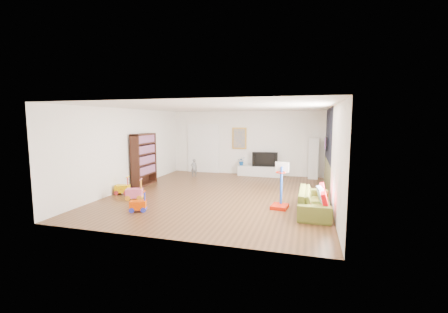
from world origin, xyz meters
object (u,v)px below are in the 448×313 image
(basketball_hoop, at_px, (280,186))
(sofa, at_px, (314,201))
(bookshelf, at_px, (144,159))
(media_console, at_px, (259,171))

(basketball_hoop, bearing_deg, sofa, 1.06)
(bookshelf, height_order, basketball_hoop, bookshelf)
(bookshelf, bearing_deg, media_console, 36.61)
(media_console, bearing_deg, basketball_hoop, -72.78)
(media_console, xyz_separation_m, basketball_hoop, (1.26, -4.49, 0.40))
(basketball_hoop, bearing_deg, media_console, 113.15)
(media_console, relative_size, bookshelf, 0.96)
(bookshelf, height_order, sofa, bookshelf)
(basketball_hoop, bearing_deg, bookshelf, 169.47)
(sofa, relative_size, basketball_hoop, 1.61)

